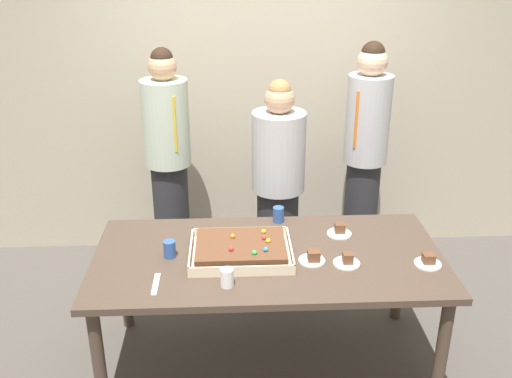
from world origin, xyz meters
The scene contains 15 objects.
ground_plane centered at (0.00, 0.00, 0.00)m, with size 12.00×12.00×0.00m, color #4C4742.
interior_back_panel centered at (0.00, 1.60, 1.50)m, with size 8.00×0.12×3.00m, color #B2A893.
party_table centered at (0.00, 0.00, 0.68)m, with size 2.01×0.98×0.76m.
sheet_cake centered at (-0.16, 0.01, 0.80)m, with size 0.58×0.46×0.10m.
plated_slice_near_left centered at (0.43, -0.12, 0.78)m, with size 0.15×0.15×0.07m.
plated_slice_near_right centered at (0.88, -0.15, 0.78)m, with size 0.15×0.15×0.06m.
plated_slice_far_left centered at (0.45, 0.23, 0.78)m, with size 0.15×0.15×0.07m.
plated_slice_far_right centered at (0.25, -0.08, 0.78)m, with size 0.15×0.15×0.07m.
drink_cup_nearest centered at (0.09, 0.42, 0.81)m, with size 0.07×0.07×0.10m, color #2D5199.
drink_cup_middle centered at (-0.24, -0.31, 0.81)m, with size 0.07×0.07×0.10m, color white.
drink_cup_far_end centered at (-0.56, 0.01, 0.81)m, with size 0.07×0.07×0.10m, color #2D5199.
cake_server_utensil centered at (-0.61, -0.28, 0.76)m, with size 0.03×0.20×0.01m, color silver.
person_serving_front centered at (0.80, 1.11, 0.94)m, with size 0.32×0.32×1.78m.
person_green_shirt_behind centered at (0.13, 0.83, 0.81)m, with size 0.37×0.37×1.59m.
person_striped_tie_right centered at (-0.66, 1.10, 0.92)m, with size 0.33×0.33×1.76m.
Camera 1 is at (-0.21, -2.86, 2.43)m, focal length 40.27 mm.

